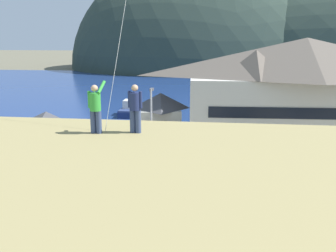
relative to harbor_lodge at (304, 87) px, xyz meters
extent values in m
plane|color=#66604C|center=(-12.50, -21.81, -5.71)|extent=(600.00, 600.00, 0.00)
cube|color=gray|center=(-12.50, -16.81, -5.66)|extent=(40.00, 20.00, 0.10)
cube|color=navy|center=(-12.50, 38.19, -5.70)|extent=(360.00, 84.00, 0.03)
ellipsoid|color=#2D3D33|center=(-16.32, 97.06, -5.71)|extent=(90.40, 70.71, 77.85)
cube|color=beige|center=(0.00, 0.09, -2.36)|extent=(24.22, 10.09, 6.71)
cube|color=black|center=(0.21, -4.44, -2.02)|extent=(20.24, 1.02, 1.10)
pyramid|color=#60564C|center=(0.00, 0.09, 3.02)|extent=(25.69, 11.05, 4.05)
pyramid|color=#60564C|center=(-5.29, -1.73, 2.43)|extent=(5.17, 5.17, 2.83)
cube|color=#474C56|center=(-21.55, -15.34, -3.91)|extent=(5.66, 5.61, 3.60)
pyramid|color=#47474C|center=(-21.55, -15.34, -1.16)|extent=(6.12, 6.16, 1.90)
cube|color=black|center=(-21.45, -18.08, -4.45)|extent=(1.10, 0.10, 2.52)
cube|color=beige|center=(-15.28, -0.11, -4.18)|extent=(5.07, 5.52, 3.07)
pyramid|color=#47474C|center=(-15.28, -0.11, -1.79)|extent=(5.49, 6.06, 1.71)
cube|color=black|center=(-14.88, -2.55, -4.64)|extent=(1.10, 0.24, 2.15)
cube|color=#70604C|center=(-17.85, 12.87, -5.36)|extent=(3.20, 14.57, 0.70)
cube|color=navy|center=(-21.30, 10.91, -5.26)|extent=(2.36, 6.99, 0.90)
cube|color=navy|center=(-21.30, 10.91, -4.73)|extent=(2.29, 6.78, 0.16)
cube|color=silver|center=(-21.29, 10.39, -4.10)|extent=(1.60, 2.12, 1.10)
cylinder|color=black|center=(-2.98, -20.69, -5.29)|extent=(0.65, 0.26, 0.64)
cylinder|color=black|center=(-3.09, -22.52, -5.29)|extent=(0.65, 0.26, 0.64)
cube|color=black|center=(-5.95, -14.43, -4.89)|extent=(4.35, 2.18, 0.80)
cube|color=black|center=(-5.80, -14.45, -4.14)|extent=(2.24, 1.79, 0.70)
cube|color=black|center=(-5.80, -14.45, -4.18)|extent=(2.28, 1.82, 0.32)
cylinder|color=black|center=(-7.22, -13.39, -5.29)|extent=(0.66, 0.28, 0.64)
cylinder|color=black|center=(-7.39, -15.22, -5.29)|extent=(0.66, 0.28, 0.64)
cylinder|color=black|center=(-4.50, -13.65, -5.29)|extent=(0.66, 0.28, 0.64)
cylinder|color=black|center=(-4.67, -15.47, -5.29)|extent=(0.66, 0.28, 0.64)
cube|color=#9EA3A8|center=(-12.34, -21.20, -4.89)|extent=(4.27, 1.97, 0.80)
cube|color=gray|center=(-12.49, -21.19, -4.14)|extent=(2.16, 1.68, 0.70)
cube|color=black|center=(-12.49, -21.19, -4.18)|extent=(2.21, 1.72, 0.32)
cylinder|color=black|center=(-11.02, -22.17, -5.29)|extent=(0.65, 0.25, 0.64)
cylinder|color=black|center=(-10.94, -20.34, -5.29)|extent=(0.65, 0.25, 0.64)
cylinder|color=black|center=(-13.74, -22.06, -5.29)|extent=(0.65, 0.25, 0.64)
cylinder|color=black|center=(-13.67, -20.23, -5.29)|extent=(0.65, 0.25, 0.64)
cylinder|color=#ADADB2|center=(-14.45, -11.31, -2.29)|extent=(0.16, 0.16, 6.64)
cube|color=#4C4C51|center=(-14.45, -10.96, 0.93)|extent=(0.24, 0.70, 0.20)
cylinder|color=#384770|center=(-13.68, -28.09, 2.09)|extent=(0.20, 0.20, 0.82)
cylinder|color=#384770|center=(-13.47, -28.13, 2.09)|extent=(0.20, 0.20, 0.82)
cylinder|color=green|center=(-13.57, -28.11, 2.82)|extent=(0.40, 0.40, 0.64)
sphere|color=tan|center=(-13.57, -28.11, 3.30)|extent=(0.24, 0.24, 0.24)
cylinder|color=green|center=(-13.37, -27.96, 3.32)|extent=(0.20, 0.56, 0.43)
cylinder|color=green|center=(-13.79, -28.08, 2.89)|extent=(0.11, 0.11, 0.60)
cylinder|color=#384770|center=(-12.30, -27.83, 2.09)|extent=(0.20, 0.20, 0.82)
cylinder|color=#384770|center=(-12.08, -27.89, 2.09)|extent=(0.20, 0.20, 0.82)
cylinder|color=navy|center=(-12.19, -27.86, 2.82)|extent=(0.40, 0.40, 0.64)
sphere|color=tan|center=(-12.19, -27.86, 3.30)|extent=(0.24, 0.24, 0.24)
cylinder|color=navy|center=(-12.40, -27.81, 2.89)|extent=(0.11, 0.11, 0.60)
cylinder|color=navy|center=(-11.98, -27.91, 2.89)|extent=(0.11, 0.11, 0.60)
camera|label=1|loc=(-9.42, -40.65, 5.02)|focal=39.78mm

